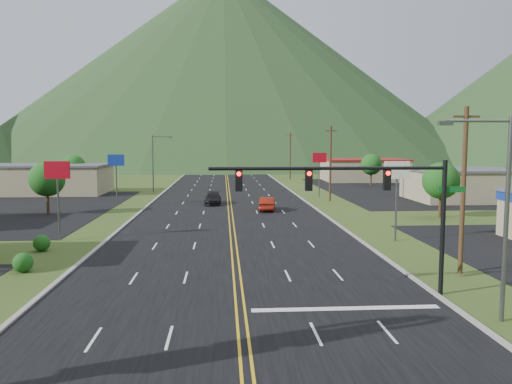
{
  "coord_description": "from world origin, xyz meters",
  "views": [
    {
      "loc": [
        -0.77,
        -10.65,
        7.9
      ],
      "look_at": [
        1.47,
        23.28,
        4.5
      ],
      "focal_mm": 35.0,
      "sensor_mm": 36.0,
      "label": 1
    }
  ],
  "objects": [
    {
      "name": "traffic_signal",
      "position": [
        6.48,
        14.0,
        5.33
      ],
      "size": [
        13.1,
        0.43,
        7.0
      ],
      "color": "black",
      "rests_on": "ground"
    },
    {
      "name": "streetlight_east",
      "position": [
        11.18,
        10.0,
        5.18
      ],
      "size": [
        3.28,
        0.25,
        9.0
      ],
      "color": "#59595E",
      "rests_on": "ground"
    },
    {
      "name": "streetlight_west",
      "position": [
        -11.68,
        70.0,
        5.18
      ],
      "size": [
        3.28,
        0.25,
        9.0
      ],
      "color": "#59595E",
      "rests_on": "ground"
    },
    {
      "name": "building_west_far",
      "position": [
        -28.0,
        68.0,
        2.26
      ],
      "size": [
        18.4,
        11.4,
        4.5
      ],
      "color": "tan",
      "rests_on": "ground"
    },
    {
      "name": "building_east_mid",
      "position": [
        32.0,
        55.0,
        2.16
      ],
      "size": [
        14.4,
        11.4,
        4.3
      ],
      "color": "tan",
      "rests_on": "ground"
    },
    {
      "name": "building_east_far",
      "position": [
        28.0,
        90.0,
        2.26
      ],
      "size": [
        16.4,
        12.4,
        4.5
      ],
      "color": "tan",
      "rests_on": "ground"
    },
    {
      "name": "pole_sign_west_a",
      "position": [
        -14.0,
        30.0,
        5.05
      ],
      "size": [
        2.0,
        0.18,
        6.4
      ],
      "color": "#59595E",
      "rests_on": "ground"
    },
    {
      "name": "pole_sign_west_b",
      "position": [
        -14.0,
        52.0,
        5.05
      ],
      "size": [
        2.0,
        0.18,
        6.4
      ],
      "color": "#59595E",
      "rests_on": "ground"
    },
    {
      "name": "pole_sign_east_a",
      "position": [
        13.0,
        28.0,
        5.05
      ],
      "size": [
        2.0,
        0.18,
        6.4
      ],
      "color": "#59595E",
      "rests_on": "ground"
    },
    {
      "name": "pole_sign_east_b",
      "position": [
        13.0,
        60.0,
        5.05
      ],
      "size": [
        2.0,
        0.18,
        6.4
      ],
      "color": "#59595E",
      "rests_on": "ground"
    },
    {
      "name": "tree_west_a",
      "position": [
        -20.0,
        45.0,
        3.89
      ],
      "size": [
        3.84,
        3.84,
        5.82
      ],
      "color": "#382314",
      "rests_on": "ground"
    },
    {
      "name": "tree_west_b",
      "position": [
        -25.0,
        72.0,
        3.89
      ],
      "size": [
        3.84,
        3.84,
        5.82
      ],
      "color": "#382314",
      "rests_on": "ground"
    },
    {
      "name": "tree_east_a",
      "position": [
        22.0,
        40.0,
        3.89
      ],
      "size": [
        3.84,
        3.84,
        5.82
      ],
      "color": "#382314",
      "rests_on": "ground"
    },
    {
      "name": "tree_east_b",
      "position": [
        26.0,
        78.0,
        3.89
      ],
      "size": [
        3.84,
        3.84,
        5.82
      ],
      "color": "#382314",
      "rests_on": "ground"
    },
    {
      "name": "utility_pole_a",
      "position": [
        13.5,
        18.0,
        5.13
      ],
      "size": [
        1.6,
        0.28,
        10.0
      ],
      "color": "#382314",
      "rests_on": "ground"
    },
    {
      "name": "utility_pole_b",
      "position": [
        13.5,
        55.0,
        5.13
      ],
      "size": [
        1.6,
        0.28,
        10.0
      ],
      "color": "#382314",
      "rests_on": "ground"
    },
    {
      "name": "utility_pole_c",
      "position": [
        13.5,
        95.0,
        5.13
      ],
      "size": [
        1.6,
        0.28,
        10.0
      ],
      "color": "#382314",
      "rests_on": "ground"
    },
    {
      "name": "utility_pole_d",
      "position": [
        13.5,
        135.0,
        5.13
      ],
      "size": [
        1.6,
        0.28,
        10.0
      ],
      "color": "#382314",
      "rests_on": "ground"
    },
    {
      "name": "mountain_n",
      "position": [
        0.0,
        220.0,
        42.5
      ],
      "size": [
        220.0,
        220.0,
        85.0
      ],
      "primitive_type": "cone",
      "color": "#1A3518",
      "rests_on": "ground"
    },
    {
      "name": "car_dark_mid",
      "position": [
        -2.09,
        52.6,
        0.72
      ],
      "size": [
        2.1,
        4.98,
        1.44
      ],
      "primitive_type": "imported",
      "rotation": [
        0.0,
        0.0,
        -0.02
      ],
      "color": "black",
      "rests_on": "ground"
    },
    {
      "name": "car_red_far",
      "position": [
        4.33,
        46.4,
        0.78
      ],
      "size": [
        2.33,
        4.91,
        1.55
      ],
      "primitive_type": "imported",
      "rotation": [
        0.0,
        0.0,
        2.99
      ],
      "color": "maroon",
      "rests_on": "ground"
    }
  ]
}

